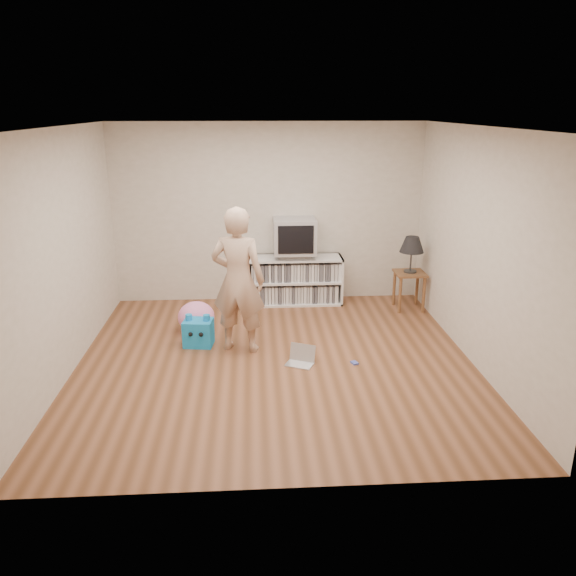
# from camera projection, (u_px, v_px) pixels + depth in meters

# --- Properties ---
(ground) EXTENTS (4.50, 4.50, 0.00)m
(ground) POSITION_uv_depth(u_px,v_px,m) (275.00, 361.00, 6.45)
(ground) COLOR brown
(ground) RESTS_ON ground
(walls) EXTENTS (4.52, 4.52, 2.60)m
(walls) POSITION_uv_depth(u_px,v_px,m) (275.00, 252.00, 6.05)
(walls) COLOR beige
(walls) RESTS_ON ground
(ceiling) EXTENTS (4.50, 4.50, 0.01)m
(ceiling) POSITION_uv_depth(u_px,v_px,m) (274.00, 127.00, 5.65)
(ceiling) COLOR white
(ceiling) RESTS_ON walls
(media_unit) EXTENTS (1.40, 0.45, 0.70)m
(media_unit) POSITION_uv_depth(u_px,v_px,m) (294.00, 280.00, 8.30)
(media_unit) COLOR white
(media_unit) RESTS_ON ground
(dvd_deck) EXTENTS (0.45, 0.35, 0.07)m
(dvd_deck) POSITION_uv_depth(u_px,v_px,m) (294.00, 255.00, 8.16)
(dvd_deck) COLOR gray
(dvd_deck) RESTS_ON media_unit
(crt_tv) EXTENTS (0.60, 0.53, 0.50)m
(crt_tv) POSITION_uv_depth(u_px,v_px,m) (294.00, 236.00, 8.07)
(crt_tv) COLOR #9D9DA2
(crt_tv) RESTS_ON dvd_deck
(side_table) EXTENTS (0.42, 0.42, 0.55)m
(side_table) POSITION_uv_depth(u_px,v_px,m) (409.00, 281.00, 8.01)
(side_table) COLOR brown
(side_table) RESTS_ON ground
(table_lamp) EXTENTS (0.34, 0.34, 0.52)m
(table_lamp) POSITION_uv_depth(u_px,v_px,m) (412.00, 245.00, 7.85)
(table_lamp) COLOR #333333
(table_lamp) RESTS_ON side_table
(person) EXTENTS (0.72, 0.56, 1.74)m
(person) POSITION_uv_depth(u_px,v_px,m) (238.00, 280.00, 6.52)
(person) COLOR tan
(person) RESTS_ON ground
(laptop) EXTENTS (0.37, 0.34, 0.21)m
(laptop) POSITION_uv_depth(u_px,v_px,m) (301.00, 358.00, 6.40)
(laptop) COLOR silver
(laptop) RESTS_ON ground
(playing_cards) EXTENTS (0.09, 0.11, 0.02)m
(playing_cards) POSITION_uv_depth(u_px,v_px,m) (354.00, 363.00, 6.40)
(playing_cards) COLOR #4759BF
(playing_cards) RESTS_ON ground
(plush_blue) EXTENTS (0.38, 0.33, 0.40)m
(plush_blue) POSITION_uv_depth(u_px,v_px,m) (198.00, 332.00, 6.84)
(plush_blue) COLOR #118FE4
(plush_blue) RESTS_ON ground
(plush_pink) EXTENTS (0.61, 0.61, 0.40)m
(plush_pink) POSITION_uv_depth(u_px,v_px,m) (196.00, 317.00, 7.25)
(plush_pink) COLOR #FF86CC
(plush_pink) RESTS_ON ground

